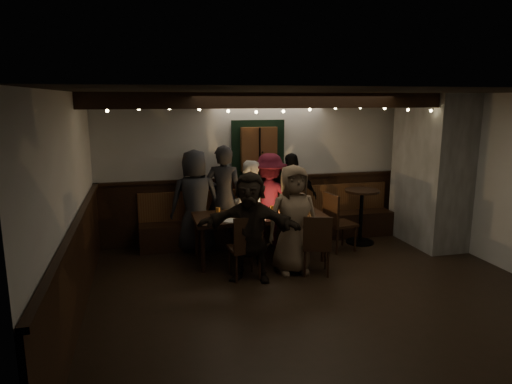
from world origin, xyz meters
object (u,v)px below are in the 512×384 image
object	(u,v)px
person_c	(249,204)
person_g	(293,220)
person_d	(270,200)
person_f	(250,227)
chair_near_right	(317,242)
person_e	(292,199)
chair_end	(336,219)
chair_near_left	(246,244)
dining_table	(259,218)
high_top	(361,209)
person_b	(224,197)
person_a	(195,201)

from	to	relation	value
person_c	person_g	world-z (taller)	person_g
person_d	person_g	bearing A→B (deg)	110.01
person_d	person_f	distance (m)	1.63
chair_near_right	person_e	world-z (taller)	person_e
person_e	person_f	bearing A→B (deg)	48.50
chair_end	person_d	world-z (taller)	person_d
chair_near_left	chair_near_right	world-z (taller)	chair_near_left
chair_near_right	person_c	size ratio (longest dim) A/B	0.60
dining_table	person_g	xyz separation A→B (m)	(0.34, -0.66, 0.13)
dining_table	high_top	distance (m)	1.98
chair_near_right	person_g	xyz separation A→B (m)	(-0.29, 0.22, 0.29)
person_d	person_b	bearing A→B (deg)	21.25
person_c	chair_end	bearing A→B (deg)	174.72
person_e	chair_near_left	bearing A→B (deg)	46.97
chair_near_right	person_d	distance (m)	1.61
person_e	person_a	bearing A→B (deg)	-4.69
person_d	person_e	world-z (taller)	person_d
person_a	person_c	world-z (taller)	person_a
chair_near_left	person_f	bearing A→B (deg)	-13.81
person_c	person_g	bearing A→B (deg)	122.42
person_d	person_a	bearing A→B (deg)	21.26
chair_near_left	chair_end	world-z (taller)	chair_end
person_a	dining_table	bearing A→B (deg)	142.88
person_b	person_d	distance (m)	0.80
chair_near_right	chair_end	bearing A→B (deg)	52.96
chair_near_left	person_c	distance (m)	1.50
person_e	person_f	distance (m)	1.84
high_top	dining_table	bearing A→B (deg)	-169.53
chair_near_right	person_c	bearing A→B (deg)	112.49
person_d	chair_near_left	bearing A→B (deg)	83.86
high_top	person_a	bearing A→B (deg)	173.76
person_b	person_g	xyz separation A→B (m)	(0.77, -1.34, -0.09)
person_f	person_g	distance (m)	0.69
chair_near_left	person_b	size ratio (longest dim) A/B	0.53
chair_near_left	person_b	xyz separation A→B (m)	(-0.05, 1.46, 0.36)
person_b	person_e	bearing A→B (deg)	-159.17
person_a	person_d	distance (m)	1.28
chair_near_left	person_d	bearing A→B (deg)	62.81
chair_near_left	person_c	size ratio (longest dim) A/B	0.62
high_top	person_b	xyz separation A→B (m)	(-2.38, 0.32, 0.28)
chair_end	person_e	size ratio (longest dim) A/B	0.61
chair_end	person_e	distance (m)	0.86
high_top	person_f	xyz separation A→B (m)	(-2.28, -1.16, 0.16)
dining_table	person_g	size ratio (longest dim) A/B	1.28
dining_table	high_top	xyz separation A→B (m)	(1.95, 0.36, -0.06)
dining_table	chair_near_right	world-z (taller)	chair_near_right
person_a	chair_near_left	bearing A→B (deg)	109.05
person_a	person_c	size ratio (longest dim) A/B	1.14
person_b	person_a	bearing A→B (deg)	21.48
high_top	person_a	xyz separation A→B (m)	(-2.86, 0.31, 0.25)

